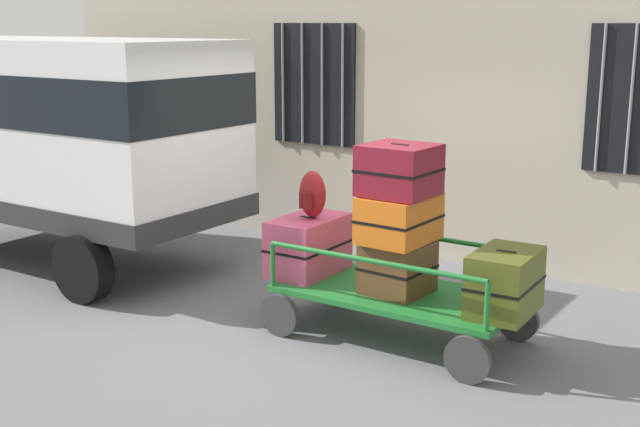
{
  "coord_description": "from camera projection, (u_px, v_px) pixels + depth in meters",
  "views": [
    {
      "loc": [
        4.04,
        -6.32,
        2.76
      ],
      "look_at": [
        -0.06,
        -0.14,
        1.04
      ],
      "focal_mm": 46.41,
      "sensor_mm": 36.0,
      "label": 1
    }
  ],
  "objects": [
    {
      "name": "ground_plane",
      "position": [
        333.0,
        317.0,
        7.93
      ],
      "size": [
        40.0,
        40.0,
        0.0
      ],
      "primitive_type": "plane",
      "color": "slate"
    },
    {
      "name": "building_wall",
      "position": [
        453.0,
        46.0,
        9.4
      ],
      "size": [
        12.0,
        0.38,
        5.0
      ],
      "color": "#BCB29E",
      "rests_on": "ground"
    },
    {
      "name": "van",
      "position": [
        59.0,
        126.0,
        9.5
      ],
      "size": [
        4.29,
        2.0,
        2.58
      ],
      "color": "white",
      "rests_on": "ground"
    },
    {
      "name": "luggage_cart",
      "position": [
        398.0,
        300.0,
        7.33
      ],
      "size": [
        2.2,
        1.14,
        0.44
      ],
      "color": "#1E722D",
      "rests_on": "ground"
    },
    {
      "name": "cart_railing",
      "position": [
        399.0,
        254.0,
        7.23
      ],
      "size": [
        2.09,
        1.0,
        0.42
      ],
      "color": "#1E722D",
      "rests_on": "luggage_cart"
    },
    {
      "name": "suitcase_left_bottom",
      "position": [
        309.0,
        245.0,
        7.8
      ],
      "size": [
        0.51,
        0.83,
        0.54
      ],
      "color": "#CC4C72",
      "rests_on": "luggage_cart"
    },
    {
      "name": "suitcase_midleft_bottom",
      "position": [
        398.0,
        267.0,
        7.24
      ],
      "size": [
        0.57,
        0.58,
        0.46
      ],
      "color": "brown",
      "rests_on": "luggage_cart"
    },
    {
      "name": "suitcase_midleft_middle",
      "position": [
        399.0,
        218.0,
        7.15
      ],
      "size": [
        0.56,
        0.71,
        0.41
      ],
      "color": "orange",
      "rests_on": "suitcase_midleft_bottom"
    },
    {
      "name": "suitcase_midleft_top",
      "position": [
        399.0,
        170.0,
        7.03
      ],
      "size": [
        0.62,
        0.59,
        0.44
      ],
      "color": "maroon",
      "rests_on": "suitcase_midleft_middle"
    },
    {
      "name": "suitcase_center_bottom",
      "position": [
        505.0,
        283.0,
        6.7
      ],
      "size": [
        0.5,
        0.72,
        0.53
      ],
      "color": "#4C5119",
      "rests_on": "luggage_cart"
    },
    {
      "name": "backpack",
      "position": [
        312.0,
        195.0,
        7.67
      ],
      "size": [
        0.27,
        0.22,
        0.44
      ],
      "color": "maroon",
      "rests_on": "suitcase_left_bottom"
    }
  ]
}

